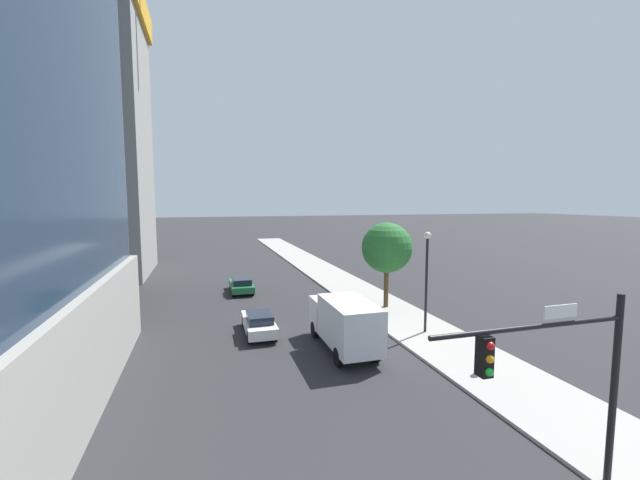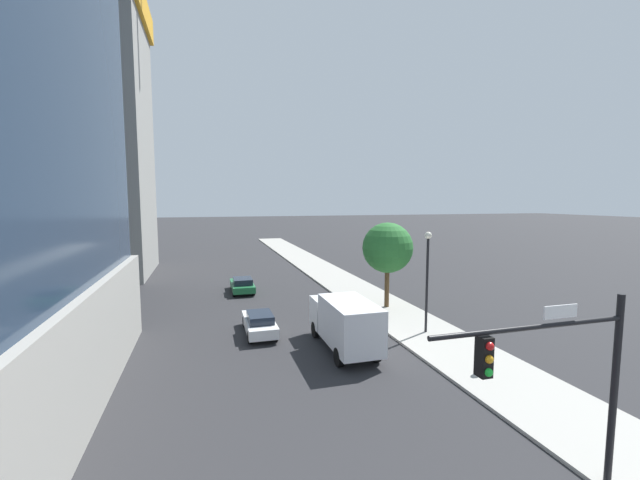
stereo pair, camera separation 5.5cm
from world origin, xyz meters
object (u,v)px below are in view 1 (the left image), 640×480
Objects in this scene: construction_building at (74,121)px; car_green at (241,285)px; pedestrian_green_shirt at (485,351)px; street_lamp at (427,268)px; street_tree at (387,248)px; car_white at (259,323)px; traffic_light_pole at (558,364)px; box_truck at (345,321)px.

construction_building is 26.35m from car_green.
construction_building reaches higher than pedestrian_green_shirt.
street_lamp is 6.18m from street_tree.
pedestrian_green_shirt is (-0.22, -5.86, -3.18)m from street_lamp.
pedestrian_green_shirt is at bearing -41.67° from car_white.
street_lamp reaches higher than traffic_light_pole.
car_white reaches higher than car_green.
street_tree is (0.24, 6.15, 0.52)m from street_lamp.
street_tree is at bearing -39.21° from construction_building.
construction_building is at bearing 123.10° from car_white.
street_tree is (4.34, 19.58, 0.76)m from traffic_light_pole.
car_green is at bearing 124.22° from street_lamp.
car_white is at bearing 110.14° from traffic_light_pole.
street_tree reaches higher than box_truck.
street_lamp is 0.97× the size of box_truck.
car_green is 2.60× the size of pedestrian_green_shirt.
traffic_light_pole is 14.05m from street_lamp.
street_lamp reaches higher than car_green.
traffic_light_pole is 12.62m from box_truck.
construction_building is at bearing 140.79° from street_tree.
street_lamp is at bearing -46.59° from construction_building.
car_white is 11.92m from car_green.
traffic_light_pole is at bearing -69.86° from car_white.
car_green is (-10.11, 14.86, -3.55)m from street_lamp.
construction_building is 21.26× the size of pedestrian_green_shirt.
box_truck is at bearing -168.86° from street_lamp.
street_lamp is at bearing 73.00° from traffic_light_pole.
construction_building is 6.14× the size of traffic_light_pole.
car_green is 16.60m from box_truck.
car_white is at bearing -90.00° from car_green.
car_white is 5.98m from box_truck.
street_tree reaches higher than car_white.
street_tree is 12.57m from pedestrian_green_shirt.
construction_building is 33.84m from car_white.
construction_building is at bearing 127.77° from pedestrian_green_shirt.
street_lamp is at bearing 87.82° from pedestrian_green_shirt.
box_truck is at bearing -54.75° from construction_building.
traffic_light_pole reaches higher than car_green.
box_truck is at bearing -129.80° from street_tree.
car_white is at bearing 163.78° from street_lamp.
street_lamp is at bearing -16.22° from car_white.
construction_building is 6.04× the size of street_lamp.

